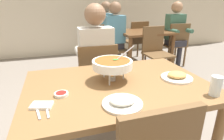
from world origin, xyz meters
name	(u,v)px	position (x,y,z in m)	size (l,w,h in m)	color
dining_table_main	(118,96)	(0.00, 0.00, 0.66)	(1.33, 0.92, 0.76)	brown
chair_diner_main	(97,77)	(0.00, 0.74, 0.51)	(0.44, 0.44, 0.90)	brown
diner_main	(96,57)	(0.00, 0.78, 0.75)	(0.40, 0.45, 1.31)	#2D2D38
curry_bowl	(112,64)	(-0.02, 0.06, 0.89)	(0.33, 0.30, 0.26)	silver
rice_plate	(122,102)	(-0.07, -0.30, 0.78)	(0.24, 0.24, 0.06)	white
appetizer_plate	(177,76)	(0.47, -0.06, 0.78)	(0.24, 0.24, 0.06)	white
sauce_dish	(61,94)	(-0.41, -0.08, 0.77)	(0.09, 0.09, 0.02)	white
napkin_folded	(42,105)	(-0.53, -0.18, 0.77)	(0.12, 0.08, 0.02)	white
fork_utensil	(38,111)	(-0.55, -0.23, 0.76)	(0.01, 0.17, 0.01)	silver
spoon_utensil	(47,110)	(-0.50, -0.23, 0.76)	(0.01, 0.17, 0.01)	silver
drink_glass	(216,87)	(0.54, -0.36, 0.82)	(0.07, 0.07, 0.13)	silver
dining_table_far	(144,38)	(1.30, 2.18, 0.62)	(1.00, 0.80, 0.76)	brown
chair_bg_left	(176,42)	(1.98, 2.09, 0.51)	(0.47, 0.47, 0.90)	brown
chair_bg_middle	(113,45)	(0.65, 2.23, 0.51)	(0.46, 0.46, 0.90)	brown
chair_bg_right	(108,40)	(0.70, 2.76, 0.51)	(0.49, 0.49, 0.90)	brown
chair_bg_corner	(137,39)	(1.35, 2.65, 0.51)	(0.47, 0.47, 0.90)	brown
chair_bg_window	(155,49)	(1.28, 1.69, 0.51)	(0.46, 0.46, 0.90)	brown
patron_bg_left	(175,31)	(1.95, 2.11, 0.75)	(0.40, 0.45, 1.31)	#2D2D38
patron_bg_middle	(114,33)	(0.67, 2.20, 0.75)	(0.40, 0.45, 1.31)	#2D2D38
patron_bg_right	(108,29)	(0.69, 2.70, 0.75)	(0.45, 0.40, 1.31)	#2D2D38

